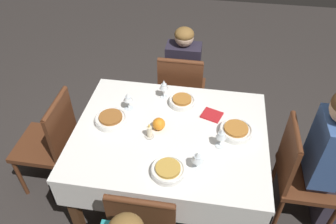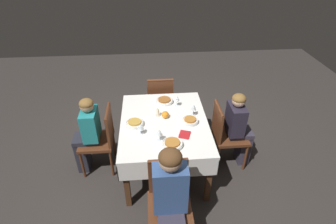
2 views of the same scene
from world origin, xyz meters
name	(u,v)px [view 2 (image 2 of 2)]	position (x,y,z in m)	size (l,w,h in m)	color
ground_plane	(165,165)	(0.00, 0.00, 0.00)	(8.00, 8.00, 0.00)	#332D2B
dining_table	(164,127)	(0.00, 0.00, 0.64)	(1.31, 1.03, 0.73)	white
chair_east	(169,198)	(0.91, -0.02, 0.49)	(0.41, 0.41, 0.88)	#562D19
chair_south	(101,137)	(-0.06, -0.78, 0.49)	(0.41, 0.41, 0.88)	#562D19
chair_north	(225,133)	(-0.02, 0.78, 0.49)	(0.41, 0.41, 0.88)	#562D19
chair_west	(160,98)	(-0.91, 0.00, 0.49)	(0.41, 0.41, 0.88)	#562D19
person_adult_denim	(171,199)	(1.06, -0.02, 0.67)	(0.34, 0.30, 1.19)	#383342
person_child_teal	(87,133)	(-0.06, -0.94, 0.57)	(0.30, 0.33, 1.04)	#282833
person_child_dark	(239,127)	(-0.02, 0.94, 0.57)	(0.30, 0.33, 1.05)	#383342
bowl_east	(172,144)	(0.44, 0.06, 0.75)	(0.22, 0.22, 0.06)	white
wine_glass_east	(159,133)	(0.34, -0.07, 0.83)	(0.07, 0.07, 0.15)	white
bowl_south	(135,123)	(0.04, -0.35, 0.75)	(0.21, 0.21, 0.06)	white
wine_glass_south	(140,127)	(0.21, -0.28, 0.82)	(0.08, 0.08, 0.14)	white
bowl_north	(190,121)	(0.04, 0.30, 0.75)	(0.19, 0.19, 0.06)	white
wine_glass_north	(194,107)	(-0.10, 0.36, 0.84)	(0.07, 0.07, 0.16)	white
bowl_west	(164,101)	(-0.42, 0.03, 0.75)	(0.23, 0.23, 0.06)	white
wine_glass_west	(177,99)	(-0.34, 0.19, 0.83)	(0.07, 0.07, 0.14)	white
candle_centerpiece	(158,113)	(-0.13, -0.07, 0.76)	(0.06, 0.06, 0.12)	beige
orange_fruit	(165,115)	(-0.08, 0.02, 0.77)	(0.09, 0.09, 0.09)	orange
napkin_red_folded	(185,135)	(0.27, 0.21, 0.73)	(0.17, 0.16, 0.01)	red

